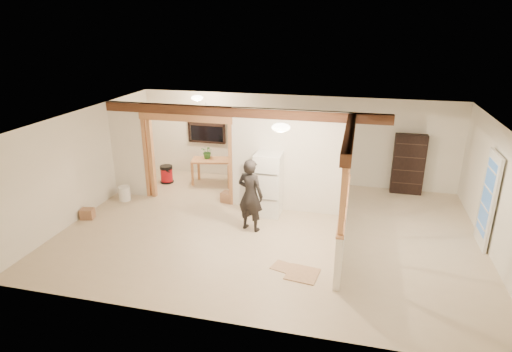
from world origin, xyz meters
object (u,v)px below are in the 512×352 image
(refrigerator, at_px, (268,184))
(bookshelf, at_px, (408,164))
(woman, at_px, (250,195))
(work_table, at_px, (213,172))
(shop_vac, at_px, (167,174))

(refrigerator, height_order, bookshelf, bookshelf)
(woman, xyz_separation_m, bookshelf, (3.56, 3.12, -0.01))
(woman, distance_m, bookshelf, 4.73)
(woman, bearing_deg, work_table, -39.42)
(shop_vac, xyz_separation_m, bookshelf, (6.66, 0.82, 0.56))
(refrigerator, bearing_deg, work_table, 140.75)
(woman, bearing_deg, refrigerator, -87.07)
(woman, xyz_separation_m, shop_vac, (-3.10, 2.30, -0.57))
(work_table, bearing_deg, shop_vac, 176.35)
(refrigerator, xyz_separation_m, work_table, (-1.95, 1.59, -0.39))
(shop_vac, bearing_deg, bookshelf, 7.00)
(shop_vac, distance_m, bookshelf, 6.73)
(refrigerator, relative_size, bookshelf, 0.93)
(shop_vac, bearing_deg, woman, -36.61)
(woman, relative_size, bookshelf, 1.01)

